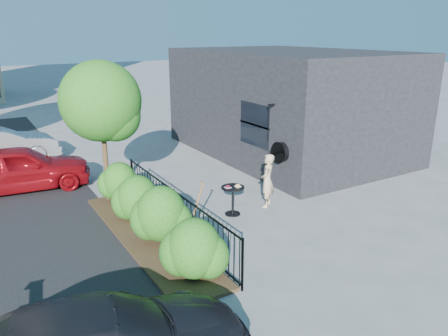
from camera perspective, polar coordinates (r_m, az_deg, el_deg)
ground at (r=11.55m, az=0.42°, el=-6.59°), size 120.00×120.00×0.00m
shop_building at (r=17.62m, az=8.17°, el=8.47°), size 6.22×9.00×4.00m
fence at (r=10.69m, az=-6.49°, el=-5.50°), size 0.05×6.05×1.10m
planting_bed at (r=10.66m, az=-9.85°, el=-8.79°), size 1.30×6.00×0.08m
shrubs at (r=10.51m, az=-9.72°, el=-5.23°), size 1.10×5.60×1.24m
patio_tree at (r=12.35m, az=-15.42°, el=7.79°), size 2.20×2.20×3.94m
cafe_table at (r=11.59m, az=1.15°, el=-3.61°), size 0.62×0.62×0.83m
woman at (r=12.13m, az=5.67°, el=-1.65°), size 0.65×0.63×1.51m
shovel at (r=10.28m, az=-3.91°, el=-6.00°), size 0.50×0.18×1.42m
car_red at (r=14.72m, az=-25.18°, el=-0.03°), size 4.27×2.08×1.40m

